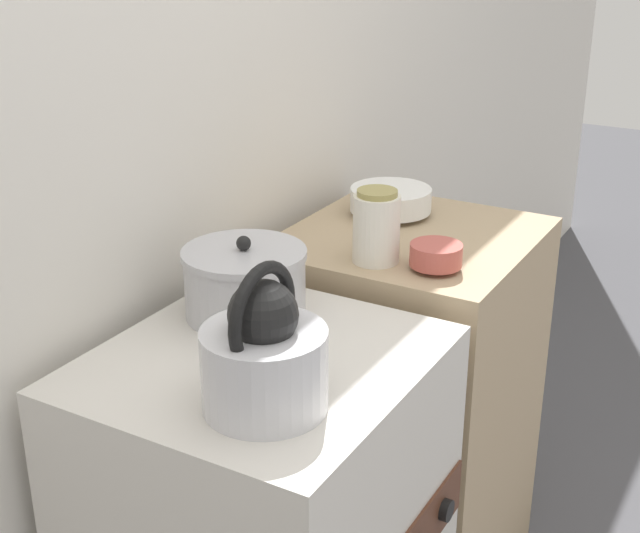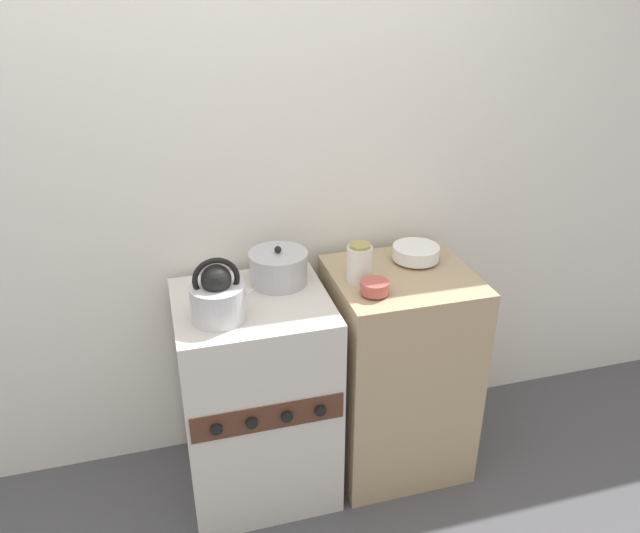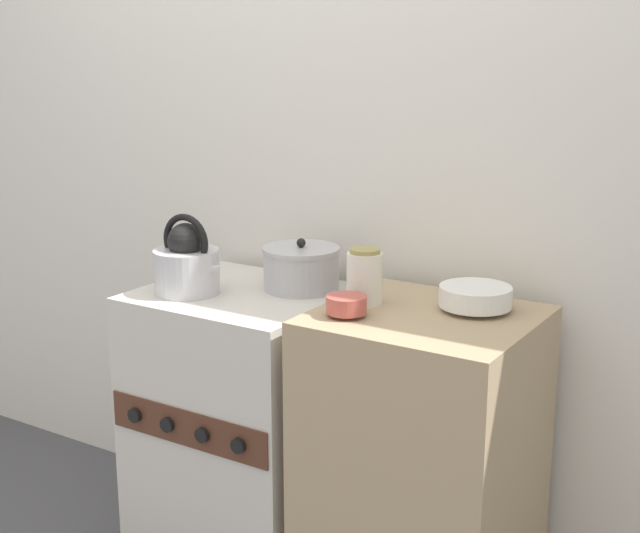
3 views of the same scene
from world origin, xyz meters
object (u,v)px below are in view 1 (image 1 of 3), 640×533
kettle (265,355)px  small_ceramic_bowl (436,255)px  cooking_pot (245,282)px  enamel_bowl (391,200)px  storage_jar (376,227)px

kettle → small_ceramic_bowl: size_ratio=2.24×
kettle → cooking_pot: kettle is taller
enamel_bowl → small_ceramic_bowl: bearing=-139.1°
cooking_pot → small_ceramic_bowl: size_ratio=2.19×
kettle → storage_jar: 0.57m
cooking_pot → enamel_bowl: (0.58, -0.03, 0.01)m
kettle → storage_jar: (0.56, 0.09, 0.02)m
kettle → small_ceramic_bowl: (0.58, -0.04, -0.03)m
kettle → small_ceramic_bowl: kettle is taller
cooking_pot → small_ceramic_bowl: 0.41m
kettle → storage_jar: kettle is taller
enamel_bowl → small_ceramic_bowl: (-0.27, -0.23, -0.01)m
cooking_pot → small_ceramic_bowl: (0.31, -0.26, -0.00)m
cooking_pot → storage_jar: bearing=-23.8°
kettle → cooking_pot: 0.35m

